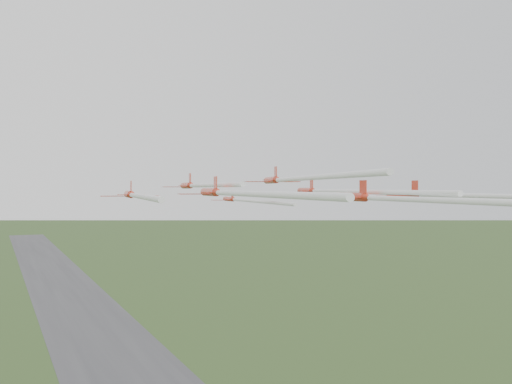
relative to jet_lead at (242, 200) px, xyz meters
name	(u,v)px	position (x,y,z in m)	size (l,w,h in m)	color
runway	(75,304)	(-8.76, 182.86, -53.85)	(38.00, 900.00, 0.04)	#39393B
jet_lead	(242,200)	(0.00, 0.00, 0.00)	(10.95, 47.80, 2.35)	red
jet_row2_left	(196,185)	(-13.66, -11.97, 2.85)	(11.89, 48.74, 2.77)	red
jet_row2_right	(331,191)	(7.43, -21.27, 1.86)	(18.75, 61.44, 2.79)	red
jet_row3_left	(134,195)	(-26.93, -24.13, 1.38)	(10.97, 47.76, 2.67)	red
jet_row3_mid	(289,179)	(-6.99, -32.89, 3.66)	(18.57, 54.76, 2.68)	red
jet_row3_right	(432,195)	(16.05, -36.18, 1.37)	(12.03, 44.92, 2.82)	red
jet_row4_left	(229,193)	(-21.35, -45.73, 1.85)	(10.84, 46.73, 2.46)	red
jet_row4_right	(380,198)	(-0.36, -44.97, 1.13)	(11.13, 45.08, 2.90)	red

